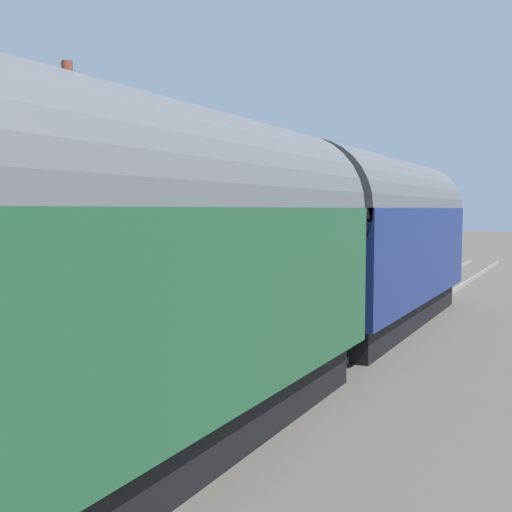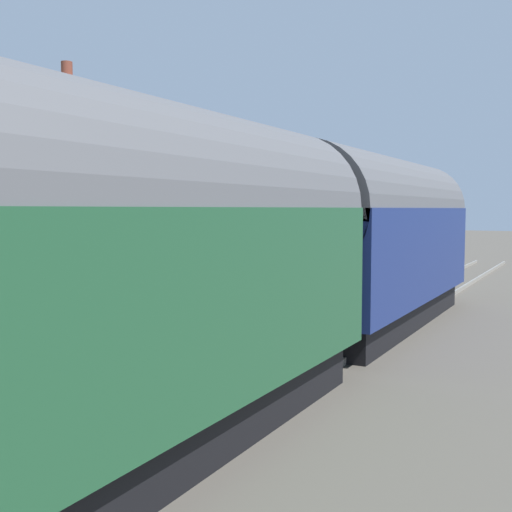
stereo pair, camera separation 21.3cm
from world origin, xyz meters
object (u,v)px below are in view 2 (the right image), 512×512
(bench_near_building, at_px, (301,256))
(station_building, at_px, (106,231))
(train, at_px, (144,271))
(tree_far_right, at_px, (175,163))
(lamp_post_platform, at_px, (317,196))

(bench_near_building, bearing_deg, station_building, 173.74)
(train, relative_size, tree_far_right, 3.76)
(bench_near_building, height_order, lamp_post_platform, lamp_post_platform)
(train, height_order, lamp_post_platform, lamp_post_platform)
(train, xyz_separation_m, station_building, (5.35, 5.26, 0.25))
(station_building, distance_m, lamp_post_platform, 7.40)
(station_building, bearing_deg, bench_near_building, -6.26)
(train, height_order, bench_near_building, train)
(station_building, relative_size, bench_near_building, 5.20)
(bench_near_building, relative_size, lamp_post_platform, 0.39)
(train, distance_m, lamp_post_platform, 12.63)
(lamp_post_platform, distance_m, tree_far_right, 10.89)
(train, xyz_separation_m, lamp_post_platform, (12.27, 2.79, 1.15))
(train, relative_size, station_building, 3.94)
(lamp_post_platform, relative_size, tree_far_right, 0.47)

